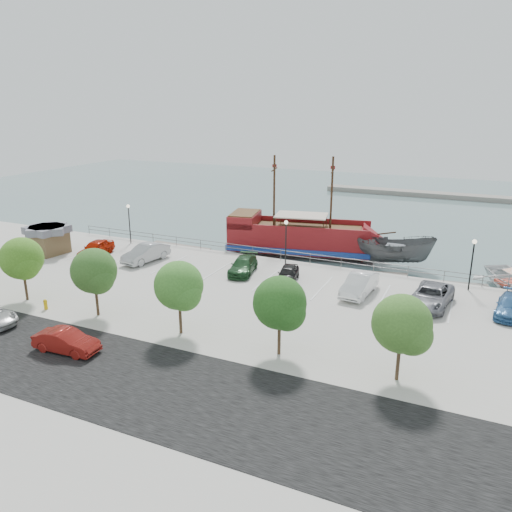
% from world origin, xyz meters
% --- Properties ---
extents(ground, '(160.00, 160.00, 0.00)m').
position_xyz_m(ground, '(0.00, 0.00, -1.00)').
color(ground, slate).
extents(land_slab, '(100.00, 58.00, 1.20)m').
position_xyz_m(land_slab, '(0.00, -21.00, -0.60)').
color(land_slab, '#B7B2A9').
rests_on(land_slab, ground).
extents(street, '(100.00, 8.00, 0.04)m').
position_xyz_m(street, '(0.00, -16.00, 0.01)').
color(street, black).
rests_on(street, land_slab).
extents(sidewalk, '(100.00, 4.00, 0.05)m').
position_xyz_m(sidewalk, '(0.00, -10.00, 0.01)').
color(sidewalk, '#B0AA9E').
rests_on(sidewalk, land_slab).
extents(seawall_railing, '(50.00, 0.06, 1.00)m').
position_xyz_m(seawall_railing, '(0.00, 7.80, 0.53)').
color(seawall_railing, slate).
rests_on(seawall_railing, land_slab).
extents(far_shore, '(40.00, 3.00, 0.80)m').
position_xyz_m(far_shore, '(10.00, 55.00, -0.60)').
color(far_shore, gray).
rests_on(far_shore, ground).
extents(pirate_ship, '(17.65, 7.92, 10.95)m').
position_xyz_m(pirate_ship, '(0.16, 13.47, 0.83)').
color(pirate_ship, maroon).
rests_on(pirate_ship, ground).
extents(patrol_boat, '(8.05, 4.37, 2.95)m').
position_xyz_m(patrol_boat, '(8.99, 13.12, 0.47)').
color(patrol_boat, '#4E4F51').
rests_on(patrol_boat, ground).
extents(dock_west, '(7.47, 2.43, 0.42)m').
position_xyz_m(dock_west, '(-13.77, 9.20, -0.79)').
color(dock_west, slate).
rests_on(dock_west, ground).
extents(dock_mid, '(6.46, 3.21, 0.36)m').
position_xyz_m(dock_mid, '(7.78, 9.20, -0.82)').
color(dock_mid, gray).
rests_on(dock_mid, ground).
extents(dock_east, '(6.59, 2.92, 0.36)m').
position_xyz_m(dock_east, '(14.54, 9.20, -0.82)').
color(dock_east, slate).
rests_on(dock_east, ground).
extents(shed, '(3.86, 3.86, 2.82)m').
position_xyz_m(shed, '(-23.18, 0.12, 1.50)').
color(shed, brown).
rests_on(shed, land_slab).
extents(street_sedan, '(4.30, 1.74, 1.39)m').
position_xyz_m(street_sedan, '(-5.99, -15.04, 0.69)').
color(street_sedan, maroon).
rests_on(street_sedan, street).
extents(fire_hydrant, '(0.29, 0.29, 0.82)m').
position_xyz_m(fire_hydrant, '(-12.22, -10.80, 0.45)').
color(fire_hydrant, '#D8A509').
rests_on(fire_hydrant, sidewalk).
extents(lamp_post_left, '(0.36, 0.36, 4.28)m').
position_xyz_m(lamp_post_left, '(-18.00, 6.50, 2.94)').
color(lamp_post_left, black).
rests_on(lamp_post_left, land_slab).
extents(lamp_post_mid, '(0.36, 0.36, 4.28)m').
position_xyz_m(lamp_post_mid, '(0.00, 6.50, 2.94)').
color(lamp_post_mid, black).
rests_on(lamp_post_mid, land_slab).
extents(lamp_post_right, '(0.36, 0.36, 4.28)m').
position_xyz_m(lamp_post_right, '(16.00, 6.50, 2.94)').
color(lamp_post_right, black).
rests_on(lamp_post_right, land_slab).
extents(tree_b, '(3.30, 3.20, 5.00)m').
position_xyz_m(tree_b, '(-14.85, -10.07, 3.30)').
color(tree_b, '#473321').
rests_on(tree_b, sidewalk).
extents(tree_c, '(3.30, 3.20, 5.00)m').
position_xyz_m(tree_c, '(-7.85, -10.07, 3.30)').
color(tree_c, '#473321').
rests_on(tree_c, sidewalk).
extents(tree_d, '(3.30, 3.20, 5.00)m').
position_xyz_m(tree_d, '(-0.85, -10.07, 3.30)').
color(tree_d, '#473321').
rests_on(tree_d, sidewalk).
extents(tree_e, '(3.30, 3.20, 5.00)m').
position_xyz_m(tree_e, '(6.15, -10.07, 3.30)').
color(tree_e, '#473321').
rests_on(tree_e, sidewalk).
extents(tree_f, '(3.30, 3.20, 5.00)m').
position_xyz_m(tree_f, '(13.15, -10.07, 3.30)').
color(tree_f, '#473321').
rests_on(tree_f, sidewalk).
extents(parked_car_a, '(2.44, 4.81, 1.57)m').
position_xyz_m(parked_car_a, '(-18.20, 1.31, 0.78)').
color(parked_car_a, '#A61702').
rests_on(parked_car_a, land_slab).
extents(parked_car_b, '(2.57, 5.29, 1.67)m').
position_xyz_m(parked_car_b, '(-12.58, 1.90, 0.84)').
color(parked_car_b, '#9EA0A3').
rests_on(parked_car_b, land_slab).
extents(parked_car_d, '(2.90, 5.11, 1.40)m').
position_xyz_m(parked_car_d, '(-2.61, 2.74, 0.70)').
color(parked_car_d, '#1D4322').
rests_on(parked_car_d, land_slab).
extents(parked_car_e, '(2.29, 4.15, 1.34)m').
position_xyz_m(parked_car_e, '(1.81, 2.41, 0.67)').
color(parked_car_e, black).
rests_on(parked_car_e, land_slab).
extents(parked_car_f, '(2.20, 5.20, 1.67)m').
position_xyz_m(parked_car_f, '(8.07, 1.91, 0.84)').
color(parked_car_f, white).
rests_on(parked_car_f, land_slab).
extents(parked_car_g, '(3.24, 5.90, 1.57)m').
position_xyz_m(parked_car_g, '(13.52, 1.77, 0.78)').
color(parked_car_g, slate).
rests_on(parked_car_g, land_slab).
extents(parked_car_h, '(2.46, 4.88, 1.36)m').
position_xyz_m(parked_car_h, '(18.94, 2.40, 0.68)').
color(parked_car_h, '#316299').
rests_on(parked_car_h, land_slab).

